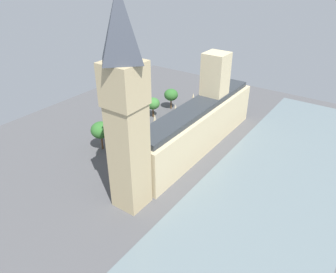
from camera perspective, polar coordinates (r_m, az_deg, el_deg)
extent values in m
plane|color=#4C4C4F|center=(103.85, 4.04, -1.42)|extent=(126.19, 126.19, 0.00)
cube|color=slate|center=(94.60, 19.91, -6.61)|extent=(35.51, 113.57, 0.25)
cube|color=#CCBA8E|center=(99.84, 5.15, 1.45)|extent=(10.19, 56.19, 12.96)
cube|color=#CCBA8E|center=(104.89, 8.16, 7.16)|extent=(7.08, 7.08, 27.86)
cube|color=#2D3338|center=(96.70, 5.34, 5.28)|extent=(7.74, 53.94, 1.60)
cone|color=#CCBA8E|center=(119.49, 9.61, 10.02)|extent=(1.20, 1.20, 2.82)
cone|color=#CCBA8E|center=(110.97, 7.25, 8.64)|extent=(1.20, 1.20, 2.60)
cone|color=#CCBA8E|center=(102.73, 4.51, 7.04)|extent=(1.20, 1.20, 2.45)
cone|color=#CCBA8E|center=(94.85, 1.34, 5.13)|extent=(1.20, 1.20, 2.28)
cone|color=#CCBA8E|center=(87.25, -2.37, 3.14)|extent=(1.20, 1.20, 3.00)
cone|color=#CCBA8E|center=(80.37, -6.73, 0.53)|extent=(1.20, 1.20, 2.99)
cube|color=tan|center=(73.29, -6.92, -3.79)|extent=(7.03, 7.03, 26.13)
cube|color=tan|center=(65.49, -7.84, 9.27)|extent=(7.74, 7.74, 9.11)
cylinder|color=silver|center=(68.16, -10.38, 9.86)|extent=(0.25, 5.34, 5.34)
torus|color=black|center=(68.16, -10.38, 9.86)|extent=(0.24, 5.58, 5.58)
cylinder|color=silver|center=(68.31, -5.55, 10.24)|extent=(5.34, 0.25, 5.34)
torus|color=black|center=(68.31, -5.55, 10.24)|extent=(5.58, 0.24, 5.58)
pyramid|color=#383D47|center=(62.57, -8.58, 19.30)|extent=(7.74, 7.74, 14.08)
cube|color=navy|center=(123.88, 4.01, 4.26)|extent=(2.02, 4.37, 0.75)
cube|color=black|center=(123.42, 3.97, 4.52)|extent=(1.65, 2.47, 0.65)
cylinder|color=black|center=(125.50, 3.97, 4.41)|extent=(0.28, 0.69, 0.68)
cylinder|color=black|center=(124.78, 4.65, 4.23)|extent=(0.28, 0.69, 0.68)
cylinder|color=black|center=(123.31, 3.35, 3.96)|extent=(0.28, 0.69, 0.68)
cylinder|color=black|center=(122.58, 4.03, 3.78)|extent=(0.28, 0.69, 0.68)
cube|color=silver|center=(116.97, 1.86, 2.74)|extent=(2.24, 4.30, 0.75)
cube|color=black|center=(116.83, 1.91, 3.09)|extent=(1.78, 2.46, 0.65)
cylinder|color=black|center=(115.73, 1.92, 2.23)|extent=(0.31, 0.70, 0.68)
cylinder|color=black|center=(116.46, 1.17, 2.42)|extent=(0.31, 0.70, 0.68)
cylinder|color=black|center=(117.83, 2.54, 2.73)|extent=(0.31, 0.70, 0.68)
cylinder|color=black|center=(118.55, 1.80, 2.92)|extent=(0.31, 0.70, 0.68)
cube|color=gold|center=(107.76, -2.44, 0.28)|extent=(1.91, 4.20, 0.75)
cube|color=black|center=(107.28, -2.52, 0.56)|extent=(1.58, 2.37, 0.65)
cylinder|color=black|center=(109.31, -2.38, 0.50)|extent=(0.27, 0.69, 0.68)
cylinder|color=black|center=(108.46, -1.67, 0.27)|extent=(0.27, 0.69, 0.68)
cylinder|color=black|center=(107.45, -3.22, -0.06)|extent=(0.27, 0.69, 0.68)
cylinder|color=black|center=(106.58, -2.50, -0.30)|extent=(0.27, 0.69, 0.68)
cube|color=red|center=(100.16, -5.18, -0.96)|extent=(3.31, 10.66, 4.20)
cube|color=black|center=(100.12, -5.18, -0.91)|extent=(3.34, 10.27, 0.70)
cylinder|color=black|center=(98.13, -5.81, -3.11)|extent=(0.43, 1.12, 1.10)
cylinder|color=black|center=(99.33, -6.89, -2.75)|extent=(0.43, 1.12, 1.10)
cylinder|color=black|center=(103.22, -3.43, -1.25)|extent=(0.43, 1.12, 1.10)
cylinder|color=black|center=(104.36, -4.48, -0.92)|extent=(0.43, 1.12, 1.10)
cylinder|color=gray|center=(94.61, -4.85, -4.30)|extent=(0.64, 0.64, 1.38)
sphere|color=#8C6647|center=(94.17, -4.87, -3.88)|extent=(0.27, 0.27, 0.27)
cube|color=gray|center=(94.61, -5.02, -4.26)|extent=(0.26, 0.32, 0.25)
cylinder|color=gray|center=(104.85, 0.64, -0.61)|extent=(0.56, 0.56, 1.31)
sphere|color=beige|center=(104.46, 0.64, -0.24)|extent=(0.25, 0.25, 0.25)
cube|color=#336B60|center=(104.62, 0.73, -0.64)|extent=(0.19, 0.32, 0.24)
cylinder|color=gray|center=(106.63, 1.13, -0.07)|extent=(0.61, 0.61, 1.32)
sphere|color=#8C6647|center=(106.25, 1.13, 0.31)|extent=(0.25, 0.25, 0.25)
cube|color=#336B60|center=(106.82, 1.07, 0.03)|extent=(0.25, 0.31, 0.24)
cylinder|color=brown|center=(102.33, -11.65, -1.08)|extent=(0.56, 0.56, 4.40)
ellipsoid|color=#2D6628|center=(100.20, -11.90, 1.13)|extent=(6.07, 6.07, 5.16)
cylinder|color=brown|center=(121.25, -2.68, 4.28)|extent=(0.56, 0.56, 3.56)
ellipsoid|color=#387533|center=(119.74, -2.72, 5.89)|extent=(5.18, 5.18, 4.40)
cylinder|color=brown|center=(128.15, 0.54, 5.80)|extent=(0.56, 0.56, 3.84)
ellipsoid|color=#2D6628|center=(126.64, 0.55, 7.44)|extent=(5.43, 5.43, 4.62)
cylinder|color=brown|center=(117.00, -4.37, 3.63)|extent=(0.56, 0.56, 4.91)
ellipsoid|color=#2D6628|center=(115.28, -4.44, 5.50)|extent=(4.57, 4.57, 3.89)
cylinder|color=black|center=(114.44, -4.39, 3.14)|extent=(0.18, 0.18, 5.36)
sphere|color=#F2EAC6|center=(113.18, -4.45, 4.48)|extent=(0.56, 0.56, 0.56)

